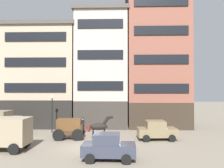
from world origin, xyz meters
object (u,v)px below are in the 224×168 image
(draft_horse, at_px, (100,126))
(delivery_truck_far, at_px, (1,122))
(delivery_truck_near, at_px, (4,133))
(pedestrian_officer, at_px, (83,125))
(fire_hydrant_curbside, at_px, (88,128))
(sedan_dark, at_px, (157,130))
(cargo_wagon, at_px, (70,127))
(sedan_light, at_px, (108,147))
(streetlamp_curbside, at_px, (52,109))

(draft_horse, height_order, delivery_truck_far, delivery_truck_far)
(delivery_truck_near, bearing_deg, pedestrian_officer, 50.70)
(delivery_truck_near, relative_size, delivery_truck_far, 1.00)
(delivery_truck_near, relative_size, fire_hydrant_curbside, 5.30)
(draft_horse, height_order, sedan_dark, draft_horse)
(cargo_wagon, bearing_deg, delivery_truck_near, -138.02)
(draft_horse, distance_m, delivery_truck_near, 8.32)
(delivery_truck_near, distance_m, sedan_light, 8.66)
(sedan_light, height_order, pedestrian_officer, sedan_light)
(sedan_dark, xyz_separation_m, sedan_light, (-4.41, -5.88, 0.00))
(delivery_truck_far, relative_size, pedestrian_officer, 2.45)
(cargo_wagon, height_order, sedan_light, cargo_wagon)
(cargo_wagon, distance_m, streetlamp_curbside, 4.24)
(delivery_truck_far, height_order, streetlamp_curbside, streetlamp_curbside)
(draft_horse, xyz_separation_m, delivery_truck_far, (-10.35, 1.05, 0.15))
(pedestrian_officer, relative_size, fire_hydrant_curbside, 2.16)
(delivery_truck_far, bearing_deg, pedestrian_officer, 9.72)
(sedan_light, height_order, streetlamp_curbside, streetlamp_curbside)
(draft_horse, height_order, fire_hydrant_curbside, draft_horse)
(cargo_wagon, relative_size, sedan_light, 0.80)
(cargo_wagon, height_order, streetlamp_curbside, streetlamp_curbside)
(streetlamp_curbside, bearing_deg, sedan_dark, -14.89)
(delivery_truck_near, distance_m, pedestrian_officer, 8.29)
(delivery_truck_far, height_order, fire_hydrant_curbside, delivery_truck_far)
(draft_horse, relative_size, delivery_truck_near, 0.53)
(delivery_truck_near, relative_size, sedan_light, 1.18)
(draft_horse, distance_m, delivery_truck_far, 10.40)
(delivery_truck_far, height_order, sedan_dark, delivery_truck_far)
(pedestrian_officer, relative_size, streetlamp_curbside, 0.44)
(sedan_light, height_order, fire_hydrant_curbside, sedan_light)
(delivery_truck_far, relative_size, fire_hydrant_curbside, 5.30)
(cargo_wagon, bearing_deg, delivery_truck_far, 171.93)
(sedan_dark, height_order, streetlamp_curbside, streetlamp_curbside)
(cargo_wagon, distance_m, fire_hydrant_curbside, 3.83)
(delivery_truck_far, bearing_deg, fire_hydrant_curbside, 15.70)
(sedan_light, bearing_deg, fire_hydrant_curbside, 105.98)
(draft_horse, height_order, streetlamp_curbside, streetlamp_curbside)
(delivery_truck_near, bearing_deg, streetlamp_curbside, 75.95)
(sedan_dark, relative_size, streetlamp_curbside, 0.92)
(delivery_truck_far, height_order, pedestrian_officer, delivery_truck_far)
(cargo_wagon, height_order, draft_horse, draft_horse)
(sedan_dark, xyz_separation_m, pedestrian_officer, (-7.59, 2.49, 0.07))
(fire_hydrant_curbside, bearing_deg, cargo_wagon, -111.02)
(delivery_truck_far, distance_m, pedestrian_officer, 8.40)
(draft_horse, relative_size, pedestrian_officer, 1.31)
(draft_horse, bearing_deg, fire_hydrant_curbside, 114.57)
(sedan_light, distance_m, fire_hydrant_curbside, 9.79)
(sedan_dark, height_order, pedestrian_officer, sedan_dark)
(streetlamp_curbside, bearing_deg, cargo_wagon, -47.79)
(sedan_dark, distance_m, fire_hydrant_curbside, 7.94)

